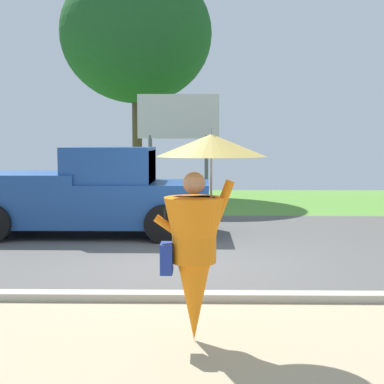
# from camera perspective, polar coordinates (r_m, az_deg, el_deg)

# --- Properties ---
(ground_plane) EXTENTS (40.00, 22.00, 0.20)m
(ground_plane) POSITION_cam_1_polar(r_m,az_deg,el_deg) (11.94, -0.30, -4.65)
(ground_plane) COLOR #565451
(monk_pedestrian) EXTENTS (1.12, 1.08, 2.13)m
(monk_pedestrian) POSITION_cam_1_polar(r_m,az_deg,el_deg) (5.47, 0.69, -3.81)
(monk_pedestrian) COLOR orange
(monk_pedestrian) RESTS_ON ground_plane
(pickup_truck) EXTENTS (5.20, 2.28, 1.88)m
(pickup_truck) POSITION_cam_1_polar(r_m,az_deg,el_deg) (12.10, -10.57, -0.22)
(pickup_truck) COLOR #1E478C
(pickup_truck) RESTS_ON ground_plane
(roadside_billboard) EXTENTS (2.60, 0.12, 3.50)m
(roadside_billboard) POSITION_cam_1_polar(r_m,az_deg,el_deg) (17.70, -1.43, 6.99)
(roadside_billboard) COLOR slate
(roadside_billboard) RESTS_ON ground_plane
(tree_center_back) EXTENTS (5.45, 5.45, 8.35)m
(tree_center_back) POSITION_cam_1_polar(r_m,az_deg,el_deg) (20.80, -5.77, 15.89)
(tree_center_back) COLOR brown
(tree_center_back) RESTS_ON ground_plane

